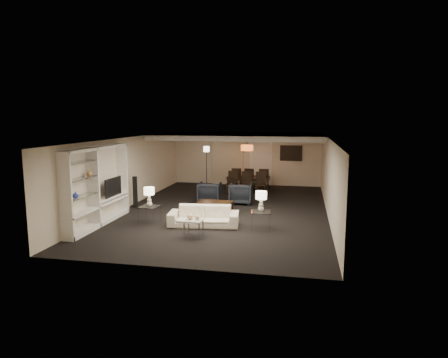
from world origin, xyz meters
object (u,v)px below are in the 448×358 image
armchair_right (241,194)px  chair_nr (261,184)px  floor_lamp (207,167)px  television (110,187)px  chair_nm (246,183)px  vase_amber (89,173)px  chair_fm (250,179)px  coffee_table (215,208)px  side_table_right (261,220)px  side_table_left (150,215)px  marble_table (194,228)px  vase_blue (75,195)px  table_lamp_right (261,201)px  dining_table (248,185)px  sofa (204,216)px  chair_fl (237,178)px  table_lamp_left (149,197)px  armchair_left (210,192)px  pendant_light (247,148)px  floor_speaker (135,192)px  chair_fr (264,179)px  chair_nl (232,183)px

armchair_right → chair_nr: 1.81m
floor_lamp → television: bearing=-104.2°
television → chair_nm: 6.04m
vase_amber → chair_fm: (3.67, 7.24, -1.16)m
coffee_table → side_table_right: 2.34m
chair_nr → side_table_left: bearing=-121.6°
marble_table → television: size_ratio=0.47×
television → vase_blue: 1.91m
coffee_table → table_lamp_right: table_lamp_right is taller
dining_table → side_table_left: bearing=-115.1°
sofa → marble_table: (0.00, -1.10, -0.07)m
chair_fl → table_lamp_left: bearing=73.3°
sofa → armchair_left: armchair_left is taller
vase_amber → chair_fm: 8.20m
sofa → chair_fl: 6.32m
pendant_light → armchair_right: size_ratio=0.62×
dining_table → side_table_right: bearing=-82.0°
coffee_table → side_table_left: bearing=-136.7°
table_lamp_left → floor_lamp: size_ratio=0.31×
armchair_right → side_table_left: (-2.30, -3.30, -0.12)m
pendant_light → floor_speaker: pendant_light is taller
vase_amber → chair_nm: (3.67, 5.94, -1.16)m
coffee_table → armchair_left: size_ratio=1.34×
sofa → armchair_right: (0.60, 3.30, 0.08)m
dining_table → chair_fr: size_ratio=1.92×
chair_nm → chair_fl: bearing=114.7°
coffee_table → chair_nr: chair_nr is taller
side_table_right → vase_amber: size_ratio=3.50×
chair_nl → television: bearing=-116.0°
sofa → chair_nr: bearing=70.6°
side_table_right → chair_fl: bearing=105.5°
chair_nl → floor_lamp: 2.14m
armchair_right → chair_nm: (-0.05, 1.72, 0.10)m
sofa → armchair_left: 3.36m
side_table_left → pendant_light: bearing=68.7°
side_table_right → marble_table: side_table_right is taller
coffee_table → dining_table: bearing=82.3°
chair_fr → floor_lamp: (-2.66, 0.20, 0.46)m
floor_speaker → floor_lamp: 4.84m
table_lamp_left → chair_nr: table_lamp_left is taller
chair_fl → chair_fr: bearing=177.9°
table_lamp_left → chair_nl: 5.30m
chair_nl → coffee_table: bearing=-82.8°
pendant_light → floor_speaker: size_ratio=0.46×
sofa → chair_fr: size_ratio=2.13×
table_lamp_right → chair_nl: table_lamp_right is taller
chair_fr → floor_speaker: bearing=40.5°
chair_nm → floor_lamp: size_ratio=0.51×
armchair_right → chair_nl: (-0.65, 1.72, 0.10)m
dining_table → pendant_light: bearing=-149.2°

